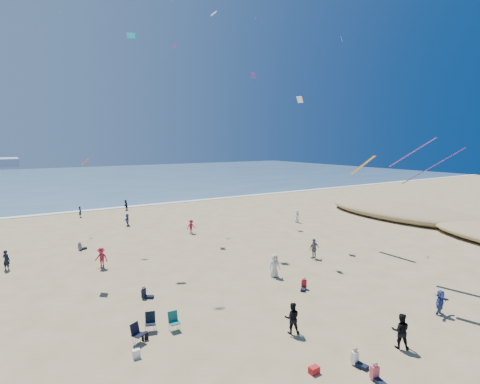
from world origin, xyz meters
TOP-DOWN VIEW (x-y plane):
  - ground at (0.00, 0.00)m, footprint 220.00×220.00m
  - ocean at (0.00, 95.00)m, footprint 220.00×100.00m
  - surf_line at (0.00, 45.00)m, footprint 220.00×1.20m
  - standing_flyers at (2.97, 15.39)m, footprint 36.57×45.16m
  - seated_group at (0.24, 7.38)m, footprint 12.28×27.89m
  - chair_cluster at (-4.65, 5.79)m, footprint 2.72×1.58m
  - white_tote at (-6.10, 4.26)m, footprint 0.35×0.20m
  - black_backpack at (-5.24, 5.63)m, footprint 0.30×0.22m
  - cooler at (0.06, -1.04)m, footprint 0.45×0.30m
  - navy_bag at (7.27, 11.12)m, footprint 0.28×0.18m
  - kites_aloft at (8.38, 13.25)m, footprint 39.01×43.32m

SIDE VIEW (x-z plane):
  - ground at x=0.00m, z-range 0.00..0.00m
  - ocean at x=0.00m, z-range 0.00..0.06m
  - surf_line at x=0.00m, z-range 0.00..0.08m
  - cooler at x=0.06m, z-range 0.00..0.30m
  - navy_bag at x=7.27m, z-range 0.00..0.34m
  - black_backpack at x=-5.24m, z-range 0.00..0.38m
  - white_tote at x=-6.10m, z-range 0.00..0.40m
  - seated_group at x=0.24m, z-range 0.00..0.84m
  - chair_cluster at x=-4.65m, z-range 0.00..1.00m
  - standing_flyers at x=2.97m, z-range -0.07..1.68m
  - kites_aloft at x=8.38m, z-range 0.41..28.64m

